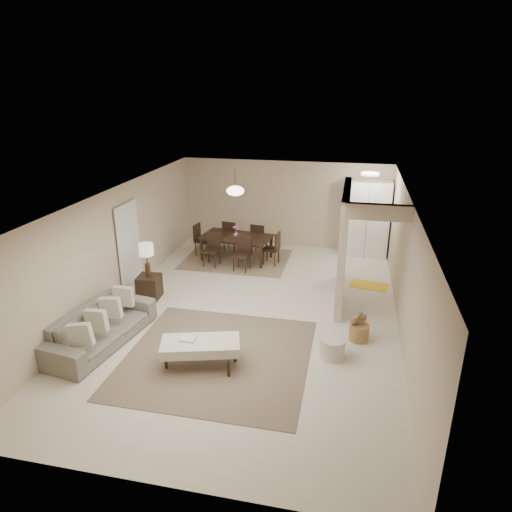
% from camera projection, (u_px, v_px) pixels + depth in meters
% --- Properties ---
extents(floor, '(9.00, 9.00, 0.00)m').
position_uv_depth(floor, '(250.00, 314.00, 9.59)').
color(floor, beige).
rests_on(floor, ground).
extents(ceiling, '(9.00, 9.00, 0.00)m').
position_uv_depth(ceiling, '(250.00, 198.00, 8.70)').
color(ceiling, white).
rests_on(ceiling, back_wall).
extents(back_wall, '(6.00, 0.00, 6.00)m').
position_uv_depth(back_wall, '(284.00, 204.00, 13.26)').
color(back_wall, '#C6B396').
rests_on(back_wall, floor).
extents(left_wall, '(0.00, 9.00, 9.00)m').
position_uv_depth(left_wall, '(113.00, 248.00, 9.74)').
color(left_wall, '#C6B396').
rests_on(left_wall, floor).
extents(right_wall, '(0.00, 9.00, 9.00)m').
position_uv_depth(right_wall, '(406.00, 271.00, 8.56)').
color(right_wall, '#C6B396').
rests_on(right_wall, floor).
extents(partition, '(0.15, 2.50, 2.50)m').
position_uv_depth(partition, '(343.00, 245.00, 9.94)').
color(partition, '#C6B396').
rests_on(partition, floor).
extents(doorway, '(0.04, 0.90, 2.04)m').
position_uv_depth(doorway, '(129.00, 249.00, 10.36)').
color(doorway, black).
rests_on(doorway, floor).
extents(pantry_cabinet, '(1.20, 0.55, 2.10)m').
position_uv_depth(pantry_cabinet, '(367.00, 219.00, 12.55)').
color(pantry_cabinet, white).
rests_on(pantry_cabinet, floor).
extents(flush_light, '(0.44, 0.44, 0.05)m').
position_uv_depth(flush_light, '(370.00, 174.00, 11.19)').
color(flush_light, white).
rests_on(flush_light, ceiling).
extents(living_rug, '(3.20, 3.20, 0.01)m').
position_uv_depth(living_rug, '(218.00, 357.00, 8.08)').
color(living_rug, brown).
rests_on(living_rug, floor).
extents(sofa, '(2.44, 1.25, 0.68)m').
position_uv_depth(sofa, '(101.00, 327.00, 8.40)').
color(sofa, slate).
rests_on(sofa, floor).
extents(ottoman_bench, '(1.43, 0.94, 0.47)m').
position_uv_depth(ottoman_bench, '(200.00, 346.00, 7.71)').
color(ottoman_bench, beige).
rests_on(ottoman_bench, living_rug).
extents(side_table, '(0.51, 0.51, 0.52)m').
position_uv_depth(side_table, '(149.00, 287.00, 10.24)').
color(side_table, black).
rests_on(side_table, floor).
extents(table_lamp, '(0.32, 0.32, 0.76)m').
position_uv_depth(table_lamp, '(146.00, 252.00, 9.95)').
color(table_lamp, '#44321D').
rests_on(table_lamp, side_table).
extents(round_pouf, '(0.47, 0.47, 0.36)m').
position_uv_depth(round_pouf, '(332.00, 348.00, 8.03)').
color(round_pouf, beige).
rests_on(round_pouf, floor).
extents(wicker_basket, '(0.45, 0.45, 0.31)m').
position_uv_depth(wicker_basket, '(359.00, 332.00, 8.57)').
color(wicker_basket, olive).
rests_on(wicker_basket, floor).
extents(dining_rug, '(2.80, 2.10, 0.01)m').
position_uv_depth(dining_rug, '(236.00, 259.00, 12.55)').
color(dining_rug, '#7F674F').
rests_on(dining_rug, floor).
extents(dining_table, '(2.02, 1.31, 0.67)m').
position_uv_depth(dining_table, '(236.00, 248.00, 12.43)').
color(dining_table, black).
rests_on(dining_table, dining_rug).
extents(dining_chairs, '(2.43, 1.89, 0.90)m').
position_uv_depth(dining_chairs, '(236.00, 244.00, 12.39)').
color(dining_chairs, black).
rests_on(dining_chairs, dining_rug).
extents(vase, '(0.14, 0.14, 0.14)m').
position_uv_depth(vase, '(236.00, 234.00, 12.29)').
color(vase, silver).
rests_on(vase, dining_table).
extents(yellow_mat, '(0.96, 0.68, 0.01)m').
position_uv_depth(yellow_mat, '(369.00, 285.00, 10.94)').
color(yellow_mat, yellow).
rests_on(yellow_mat, floor).
extents(pendant_light, '(0.46, 0.46, 0.71)m').
position_uv_depth(pendant_light, '(235.00, 191.00, 11.87)').
color(pendant_light, '#44321D').
rests_on(pendant_light, ceiling).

